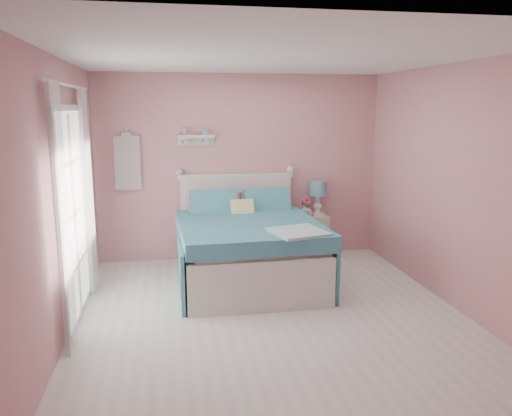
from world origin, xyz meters
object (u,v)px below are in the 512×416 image
object	(u,v)px
bed	(247,248)
vase	(306,209)
nightstand	(311,236)
teacup	(310,214)
table_lamp	(318,191)

from	to	relation	value
bed	vase	bearing A→B (deg)	38.10
nightstand	teacup	size ratio (longest dim) A/B	7.17
bed	teacup	world-z (taller)	bed
bed	teacup	size ratio (longest dim) A/B	24.43
table_lamp	vase	size ratio (longest dim) A/B	3.09
vase	teacup	xyz separation A→B (m)	(0.02, -0.12, -0.04)
vase	teacup	bearing A→B (deg)	-79.04
bed	teacup	xyz separation A→B (m)	(1.02, 0.72, 0.25)
teacup	table_lamp	bearing A→B (deg)	44.79
bed	nightstand	distance (m)	1.35
bed	table_lamp	distance (m)	1.56
table_lamp	nightstand	bearing A→B (deg)	-156.56
bed	nightstand	bearing A→B (deg)	35.70
teacup	vase	bearing A→B (deg)	100.96
bed	table_lamp	world-z (taller)	bed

